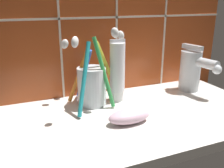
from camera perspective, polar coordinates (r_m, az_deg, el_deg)
sink_counter at (r=55.75cm, az=5.95°, el=-7.48°), size 57.89×31.96×2.00cm
toothbrush_cup at (r=57.71cm, az=-4.63°, el=0.31°), size 15.85×15.76×18.32cm
toothpaste_tube at (r=59.31cm, az=1.23°, el=2.98°), size 3.79×3.61×14.99cm
sink_faucet at (r=69.66cm, az=17.90°, el=3.21°), size 5.46×11.98×12.40cm
soap_bar at (r=50.33cm, az=3.93°, el=-7.36°), size 8.75×4.36×2.84cm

